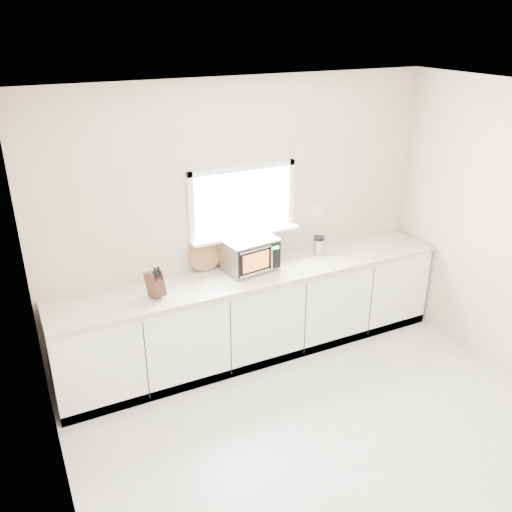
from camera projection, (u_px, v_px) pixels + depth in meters
ground at (352, 463)px, 4.20m from camera, size 4.00×4.00×0.00m
back_wall at (242, 219)px, 5.28m from camera, size 4.00×0.17×2.70m
cabinets at (255, 315)px, 5.41m from camera, size 3.92×0.60×0.88m
countertop at (256, 274)px, 5.22m from camera, size 3.92×0.64×0.04m
microwave at (249, 253)px, 5.21m from camera, size 0.54×0.45×0.32m
knife_block at (155, 284)px, 4.70m from camera, size 0.16×0.23×0.30m
cutting_board at (205, 256)px, 5.18m from camera, size 0.30×0.07×0.30m
coffee_grinder at (319, 245)px, 5.56m from camera, size 0.12×0.12×0.20m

